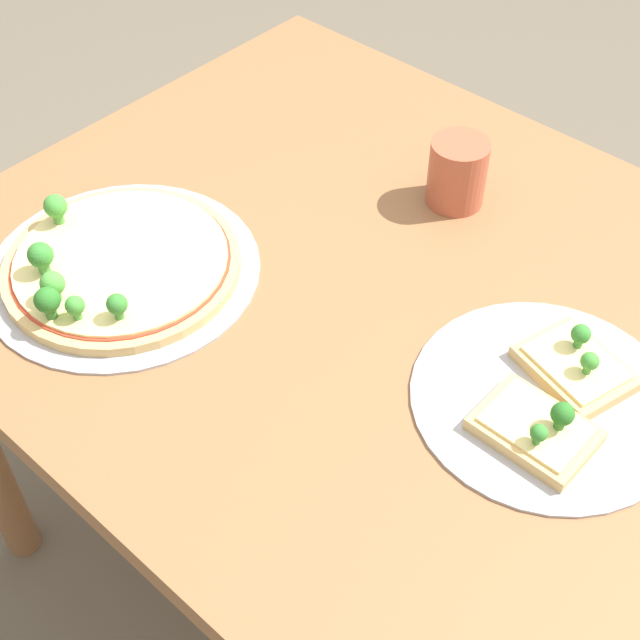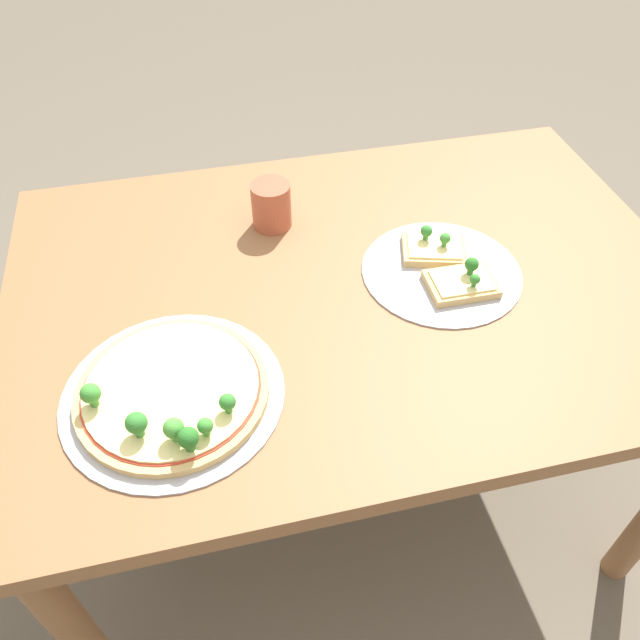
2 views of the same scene
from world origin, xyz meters
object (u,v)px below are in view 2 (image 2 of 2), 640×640
object	(u,v)px
pizza_tray_slice	(445,267)
pizza_tray_whole	(172,393)
dining_table	(350,313)
drinking_cup	(271,205)

from	to	relation	value
pizza_tray_slice	pizza_tray_whole	bearing A→B (deg)	19.70
dining_table	pizza_tray_whole	world-z (taller)	pizza_tray_whole
pizza_tray_whole	drinking_cup	size ratio (longest dim) A/B	3.70
dining_table	pizza_tray_slice	bearing A→B (deg)	175.37
pizza_tray_whole	pizza_tray_slice	bearing A→B (deg)	-160.30
dining_table	pizza_tray_slice	size ratio (longest dim) A/B	4.22
pizza_tray_whole	drinking_cup	world-z (taller)	drinking_cup
pizza_tray_slice	drinking_cup	world-z (taller)	drinking_cup
dining_table	pizza_tray_whole	bearing A→B (deg)	30.33
drinking_cup	pizza_tray_slice	bearing A→B (deg)	143.19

